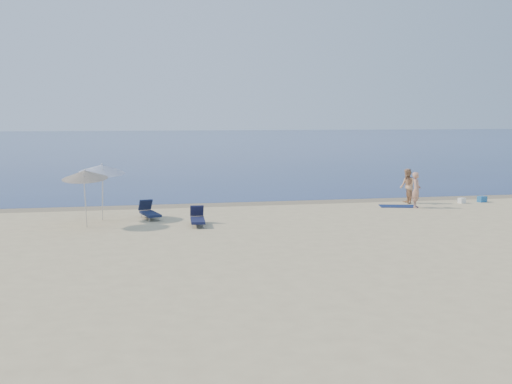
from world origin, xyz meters
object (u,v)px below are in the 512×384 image
(person_left, at_px, (416,190))
(umbrella_near, at_px, (102,169))
(person_right, at_px, (407,186))
(blue_cooler, at_px, (482,199))

(person_left, bearing_deg, umbrella_near, 122.03)
(umbrella_near, bearing_deg, person_left, -13.94)
(person_right, height_order, blue_cooler, person_right)
(person_right, bearing_deg, blue_cooler, 89.77)
(person_right, distance_m, blue_cooler, 4.07)
(person_right, distance_m, umbrella_near, 15.13)
(person_right, relative_size, blue_cooler, 4.12)
(person_left, xyz_separation_m, umbrella_near, (-14.68, -0.59, 1.33))
(person_left, xyz_separation_m, person_right, (0.25, 1.51, 0.02))
(person_right, xyz_separation_m, umbrella_near, (-14.92, -2.09, 1.31))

